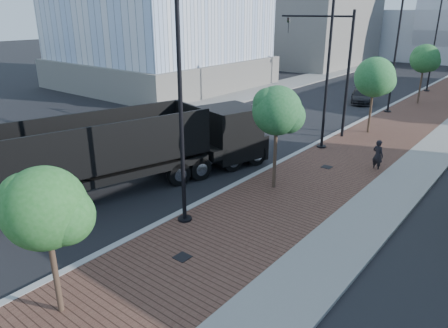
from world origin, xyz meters
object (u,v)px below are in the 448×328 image
Objects in this scene: dump_truck at (176,148)px; dark_car_mid at (264,106)px; pedestrian at (378,155)px; white_sedan at (201,152)px.

dark_car_mid is at bearing 122.09° from dump_truck.
white_sedan is at bearing 50.99° from pedestrian.
dump_truck is at bearing 60.49° from pedestrian.
dark_car_mid is at bearing 100.03° from white_sedan.
dump_truck reaches higher than pedestrian.
pedestrian reaches higher than white_sedan.
dark_car_mid is (-4.07, 12.33, -0.13)m from white_sedan.
white_sedan is at bearing 109.46° from dump_truck.
white_sedan is 1.03× the size of dark_car_mid.
dump_truck is 10.50m from pedestrian.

